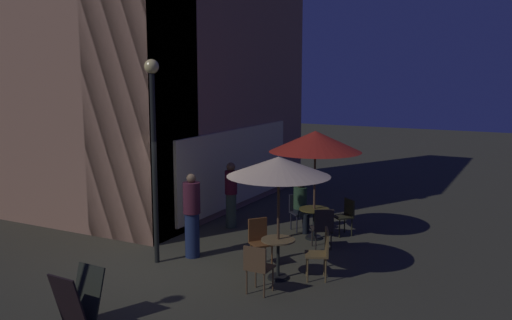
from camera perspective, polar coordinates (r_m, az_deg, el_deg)
name	(u,v)px	position (r m, az deg, el deg)	size (l,w,h in m)	color
ground_plane	(166,267)	(11.52, -9.21, -10.75)	(60.00, 60.00, 0.00)	#39372A
cafe_building	(158,61)	(15.61, -10.02, 9.97)	(8.45, 6.43, 8.35)	#9B6F56
street_lamp_near_corner	(153,131)	(11.22, -10.47, 2.91)	(0.29, 0.29, 4.12)	black
menu_sandwich_board	(78,299)	(9.12, -17.77, -13.41)	(0.67, 0.58, 0.90)	black
cafe_table_0	(278,252)	(10.61, 2.28, -9.38)	(0.64, 0.64, 0.78)	black
cafe_table_1	(314,217)	(13.12, 5.97, -5.85)	(0.70, 0.70, 0.73)	black
patio_umbrella_0	(279,167)	(10.21, 2.34, -0.75)	(1.92, 1.92, 2.34)	black
patio_umbrella_1	(315,142)	(12.78, 6.10, 1.87)	(2.13, 2.13, 2.55)	black
cafe_chair_0	(258,265)	(9.89, 0.16, -10.69)	(0.43, 0.43, 0.89)	#4F3822
cafe_chair_1	(322,249)	(10.62, 6.73, -9.07)	(0.56, 0.56, 0.98)	brown
cafe_chair_2	(259,238)	(11.34, 0.36, -7.96)	(0.57, 0.57, 0.95)	brown
cafe_chair_3	(298,209)	(13.81, 4.37, -5.01)	(0.58, 0.58, 0.88)	black
cafe_chair_4	(323,225)	(12.33, 6.87, -6.67)	(0.60, 0.60, 0.93)	black
cafe_chair_5	(346,213)	(13.52, 9.16, -5.41)	(0.59, 0.59, 0.87)	black
patron_seated_0	(301,203)	(13.64, 4.64, -4.37)	(0.50, 0.51, 1.28)	black
patron_standing_1	(231,195)	(13.90, -2.57, -3.55)	(0.31, 0.31, 1.66)	#303F35
patron_standing_2	(192,215)	(11.78, -6.59, -5.67)	(0.36, 0.36, 1.79)	#1A274A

